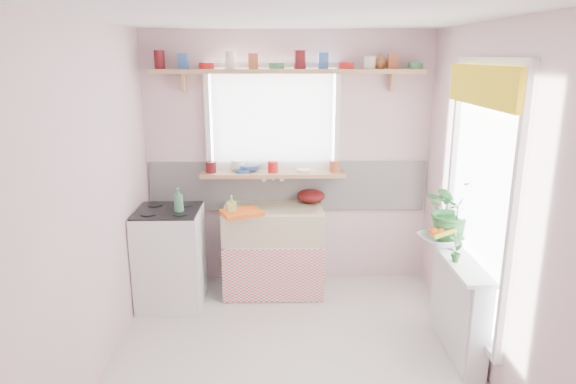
{
  "coord_description": "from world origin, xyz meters",
  "views": [
    {
      "loc": [
        -0.11,
        -3.39,
        2.26
      ],
      "look_at": [
        -0.02,
        0.55,
        1.21
      ],
      "focal_mm": 32.0,
      "sensor_mm": 36.0,
      "label": 1
    }
  ],
  "objects": [
    {
      "name": "shelf_vase",
      "position": [
        0.86,
        1.53,
        2.21
      ],
      "size": [
        0.15,
        0.15,
        0.14
      ],
      "primitive_type": "imported",
      "rotation": [
        0.0,
        0.0,
        0.14
      ],
      "color": "#9B592F",
      "rests_on": "pine_shelf"
    },
    {
      "name": "sink_unit",
      "position": [
        -0.15,
        1.29,
        0.43
      ],
      "size": [
        0.95,
        0.65,
        1.11
      ],
      "color": "white",
      "rests_on": "ground"
    },
    {
      "name": "sill_cup",
      "position": [
        -0.5,
        1.54,
        1.21
      ],
      "size": [
        0.16,
        0.16,
        0.11
      ],
      "primitive_type": "imported",
      "rotation": [
        0.0,
        0.0,
        -0.23
      ],
      "color": "silver",
      "rests_on": "windowsill"
    },
    {
      "name": "sill_bowl",
      "position": [
        -0.38,
        1.54,
        1.19
      ],
      "size": [
        0.27,
        0.27,
        0.07
      ],
      "primitive_type": "imported",
      "rotation": [
        0.0,
        0.0,
        -0.34
      ],
      "color": "#3259A5",
      "rests_on": "windowsill"
    },
    {
      "name": "room",
      "position": [
        0.66,
        0.86,
        1.37
      ],
      "size": [
        3.2,
        3.2,
        3.2
      ],
      "color": "beige",
      "rests_on": "ground"
    },
    {
      "name": "radiator_ledge",
      "position": [
        1.3,
        0.2,
        0.4
      ],
      "size": [
        0.22,
        0.95,
        0.78
      ],
      "color": "white",
      "rests_on": "ground"
    },
    {
      "name": "cooker_bottle",
      "position": [
        -0.98,
        0.97,
        1.03
      ],
      "size": [
        0.09,
        0.09,
        0.22
      ],
      "primitive_type": "imported",
      "rotation": [
        0.0,
        0.0,
        -0.08
      ],
      "color": "#43875A",
      "rests_on": "cooker"
    },
    {
      "name": "soap_bottle_sink",
      "position": [
        -0.53,
        1.1,
        0.94
      ],
      "size": [
        0.09,
        0.09,
        0.18
      ],
      "primitive_type": "imported",
      "rotation": [
        0.0,
        0.0,
        0.11
      ],
      "color": "#C3D65F",
      "rests_on": "sink_unit"
    },
    {
      "name": "jade_plant",
      "position": [
        1.33,
        0.6,
        1.04
      ],
      "size": [
        0.6,
        0.56,
        0.54
      ],
      "primitive_type": "imported",
      "rotation": [
        0.0,
        0.0,
        0.36
      ],
      "color": "#2D7031",
      "rests_on": "radiator_ledge"
    },
    {
      "name": "herb_pot",
      "position": [
        1.21,
        0.13,
        0.89
      ],
      "size": [
        0.14,
        0.12,
        0.23
      ],
      "primitive_type": "imported",
      "rotation": [
        0.0,
        0.0,
        0.42
      ],
      "color": "#296629",
      "rests_on": "radiator_ledge"
    },
    {
      "name": "shelf_crockery",
      "position": [
        -0.04,
        1.47,
        2.19
      ],
      "size": [
        2.47,
        0.11,
        0.12
      ],
      "color": "#590F14",
      "rests_on": "pine_shelf"
    },
    {
      "name": "windowsill",
      "position": [
        -0.15,
        1.48,
        1.14
      ],
      "size": [
        1.4,
        0.22,
        0.04
      ],
      "primitive_type": "cube",
      "color": "tan",
      "rests_on": "room"
    },
    {
      "name": "sill_crockery",
      "position": [
        -0.15,
        1.48,
        1.22
      ],
      "size": [
        1.35,
        0.11,
        0.12
      ],
      "color": "#590F14",
      "rests_on": "windowsill"
    },
    {
      "name": "fruit_bowl",
      "position": [
        1.21,
        0.49,
        0.82
      ],
      "size": [
        0.42,
        0.42,
        0.08
      ],
      "primitive_type": "imported",
      "rotation": [
        0.0,
        0.0,
        0.29
      ],
      "color": "silver",
      "rests_on": "radiator_ledge"
    },
    {
      "name": "pine_shelf",
      "position": [
        0.0,
        1.47,
        2.12
      ],
      "size": [
        2.52,
        0.24,
        0.04
      ],
      "primitive_type": "cube",
      "color": "tan",
      "rests_on": "room"
    },
    {
      "name": "cooker",
      "position": [
        -1.1,
        1.05,
        0.46
      ],
      "size": [
        0.58,
        0.58,
        0.93
      ],
      "color": "white",
      "rests_on": "ground"
    },
    {
      "name": "colander",
      "position": [
        0.22,
        1.5,
        0.91
      ],
      "size": [
        0.33,
        0.33,
        0.13
      ],
      "primitive_type": "ellipsoid",
      "rotation": [
        0.0,
        0.0,
        -0.19
      ],
      "color": "#4F0D0E",
      "rests_on": "sink_unit"
    },
    {
      "name": "dish_tray",
      "position": [
        -0.44,
        1.1,
        0.87
      ],
      "size": [
        0.43,
        0.38,
        0.04
      ],
      "primitive_type": "cube",
      "rotation": [
        0.0,
        0.0,
        0.39
      ],
      "color": "#F75E16",
      "rests_on": "sink_unit"
    },
    {
      "name": "fruit",
      "position": [
        1.22,
        0.49,
        0.88
      ],
      "size": [
        0.2,
        0.14,
        0.1
      ],
      "color": "#E65713",
      "rests_on": "fruit_bowl"
    }
  ]
}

